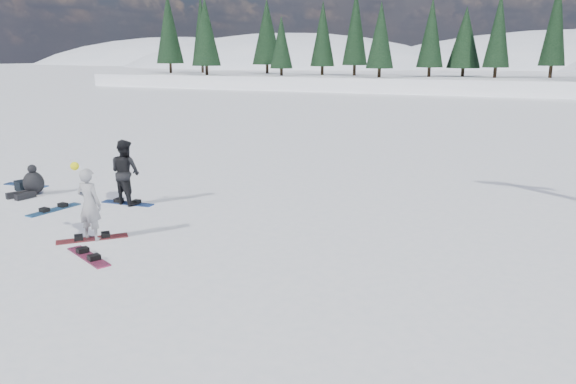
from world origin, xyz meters
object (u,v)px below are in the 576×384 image
object	(u,v)px
snowboard_loose_b	(88,257)
snowboard_loose_c	(26,185)
seated_rider	(32,183)
gear_bag	(22,186)
snowboarder_man	(125,172)
snowboard_loose_a	(54,210)
snowboarder_woman	(89,204)

from	to	relation	value
snowboard_loose_b	snowboard_loose_c	xyz separation A→B (m)	(-6.31, 4.20, 0.00)
snowboard_loose_c	seated_rider	bearing A→B (deg)	-39.23
gear_bag	snowboarder_man	bearing A→B (deg)	0.24
gear_bag	snowboard_loose_c	size ratio (longest dim) A/B	0.30
snowboarder_man	gear_bag	distance (m)	3.93
gear_bag	snowboard_loose_b	size ratio (longest dim) A/B	0.30
snowboarder_man	gear_bag	bearing A→B (deg)	11.11
snowboarder_man	snowboard_loose_a	world-z (taller)	snowboarder_man
snowboard_loose_a	seated_rider	bearing A→B (deg)	68.22
snowboarder_woman	gear_bag	world-z (taller)	snowboarder_woman
seated_rider	snowboard_loose_b	bearing A→B (deg)	-16.78
snowboarder_woman	snowboard_loose_a	distance (m)	3.09
snowboarder_woman	snowboard_loose_a	size ratio (longest dim) A/B	1.16
snowboard_loose_c	snowboard_loose_b	bearing A→B (deg)	-38.31
seated_rider	snowboard_loose_c	distance (m)	1.45
seated_rider	gear_bag	xyz separation A→B (m)	(-0.70, 0.26, -0.19)
seated_rider	gear_bag	distance (m)	0.77
snowboard_loose_c	snowboard_loose_a	bearing A→B (deg)	-36.02
snowboard_loose_b	snowboard_loose_a	distance (m)	4.09
seated_rider	snowboard_loose_b	world-z (taller)	seated_rider
snowboarder_woman	snowboard_loose_a	bearing A→B (deg)	-30.32
snowboarder_man	snowboard_loose_a	xyz separation A→B (m)	(-1.34, -1.29, -0.87)
snowboard_loose_a	snowboard_loose_c	bearing A→B (deg)	66.04
seated_rider	snowboard_loose_a	xyz separation A→B (m)	(1.82, -1.02, -0.32)
seated_rider	snowboard_loose_b	size ratio (longest dim) A/B	0.75
snowboarder_woman	snowboard_loose_b	xyz separation A→B (m)	(0.72, -0.91, -0.80)
snowboarder_man	seated_rider	world-z (taller)	snowboarder_man
seated_rider	snowboard_loose_a	size ratio (longest dim) A/B	0.75
snowboard_loose_c	snowboard_loose_a	xyz separation A→B (m)	(2.98, -1.82, 0.00)
snowboarder_man	gear_bag	xyz separation A→B (m)	(-3.86, -0.02, -0.73)
snowboard_loose_c	snowboarder_man	bearing A→B (deg)	-11.63
snowboard_loose_b	snowboard_loose_a	world-z (taller)	same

